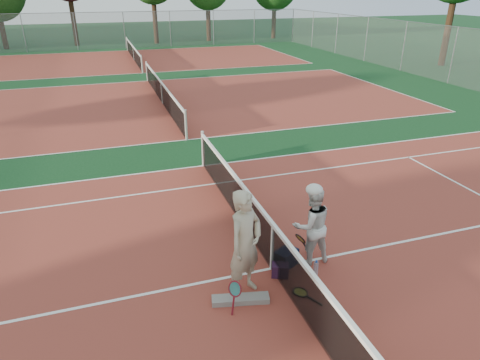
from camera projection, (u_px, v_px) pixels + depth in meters
The scene contains 17 objects.
ground at pixel (271, 269), 8.28m from camera, with size 130.00×130.00×0.00m, color #0E3417.
court_main at pixel (271, 268), 8.28m from camera, with size 23.77×10.97×0.01m, color maroon.
court_far_a at pixel (163, 103), 19.95m from camera, with size 23.77×10.97×0.01m, color maroon.
court_far_b at pixel (134, 60), 31.63m from camera, with size 23.77×10.97×0.01m, color maroon.
net_main at pixel (272, 246), 8.07m from camera, with size 0.10×10.98×1.02m, color black, non-canonical shape.
net_far_a at pixel (162, 93), 19.75m from camera, with size 0.10×10.98×1.02m, color black, non-canonical shape.
net_far_b at pixel (133, 53), 31.42m from camera, with size 0.10×10.98×1.02m, color black, non-canonical shape.
fence_back at pixel (124, 30), 37.06m from camera, with size 32.00×0.06×3.00m, color slate, non-canonical shape.
player_a at pixel (245, 244), 7.28m from camera, with size 0.72×0.47×1.98m, color #B7A98E.
player_b at pixel (312, 225), 8.21m from camera, with size 0.78×0.61×1.61m, color silver.
racket_red at pixel (235, 297), 7.08m from camera, with size 0.17×0.27×0.59m, color maroon, non-canonical shape.
racket_black_held at pixel (300, 245), 8.58m from camera, with size 0.36×0.27×0.52m, color black, non-canonical shape.
racket_spare at pixel (300, 292), 7.61m from camera, with size 0.60×0.27×0.04m, color black, non-canonical shape.
sports_bag_navy at pixel (286, 258), 8.32m from camera, with size 0.44×0.30×0.34m, color black.
sports_bag_purple at pixel (280, 270), 8.03m from camera, with size 0.31×0.22×0.26m, color #29102C.
net_cover_canvas at pixel (241, 299), 7.39m from camera, with size 0.99×0.23×0.10m, color slate.
water_bottle at pixel (316, 269), 8.02m from camera, with size 0.09×0.09×0.30m, color #AABED8.
Camera 1 is at (-2.72, -6.30, 4.99)m, focal length 32.00 mm.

